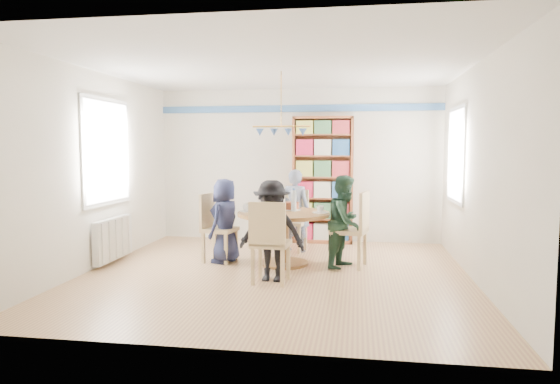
% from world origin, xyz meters
% --- Properties ---
extents(ground, '(5.00, 5.00, 0.00)m').
position_xyz_m(ground, '(0.00, 0.00, 0.00)').
color(ground, tan).
extents(room_shell, '(5.00, 5.00, 5.00)m').
position_xyz_m(room_shell, '(-0.26, 0.87, 1.65)').
color(room_shell, white).
rests_on(room_shell, ground).
extents(radiator, '(0.12, 1.00, 0.60)m').
position_xyz_m(radiator, '(-2.42, 0.30, 0.35)').
color(radiator, silver).
rests_on(radiator, ground).
extents(dining_table, '(1.30, 1.30, 0.75)m').
position_xyz_m(dining_table, '(0.02, 0.57, 0.56)').
color(dining_table, olive).
rests_on(dining_table, ground).
extents(chair_left, '(0.51, 0.51, 1.00)m').
position_xyz_m(chair_left, '(-1.00, 0.61, 0.55)').
color(chair_left, '#D3B582').
rests_on(chair_left, ground).
extents(chair_right, '(0.56, 0.56, 1.05)m').
position_xyz_m(chair_right, '(1.03, 0.58, 0.58)').
color(chair_right, '#D3B582').
rests_on(chair_right, ground).
extents(chair_far, '(0.51, 0.51, 0.98)m').
position_xyz_m(chair_far, '(0.04, 1.57, 0.54)').
color(chair_far, '#D3B582').
rests_on(chair_far, ground).
extents(chair_near, '(0.47, 0.47, 1.02)m').
position_xyz_m(chair_near, '(0.01, -0.48, 0.56)').
color(chair_near, '#D3B582').
rests_on(chair_near, ground).
extents(person_left, '(0.54, 0.68, 1.22)m').
position_xyz_m(person_left, '(-0.83, 0.58, 0.61)').
color(person_left, '#171A33').
rests_on(person_left, ground).
extents(person_right, '(0.68, 0.76, 1.28)m').
position_xyz_m(person_right, '(0.89, 0.53, 0.64)').
color(person_right, '#172E1F').
rests_on(person_right, ground).
extents(person_far, '(0.53, 0.40, 1.32)m').
position_xyz_m(person_far, '(0.07, 1.49, 0.66)').
color(person_far, gray).
rests_on(person_far, ground).
extents(person_near, '(0.83, 0.51, 1.26)m').
position_xyz_m(person_near, '(0.01, -0.32, 0.63)').
color(person_near, black).
rests_on(person_near, ground).
extents(bookshelf, '(1.05, 0.31, 2.20)m').
position_xyz_m(bookshelf, '(0.46, 2.34, 1.08)').
color(bookshelf, brown).
rests_on(bookshelf, ground).
extents(tableware, '(1.25, 1.25, 0.33)m').
position_xyz_m(tableware, '(-0.00, 0.59, 0.82)').
color(tableware, white).
rests_on(tableware, dining_table).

